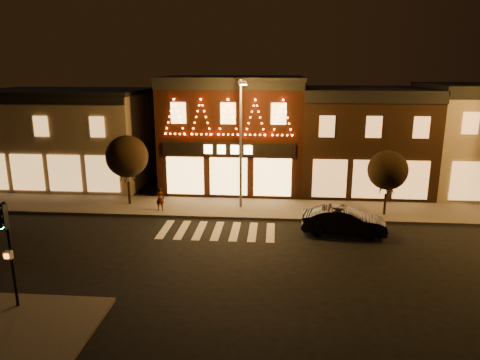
# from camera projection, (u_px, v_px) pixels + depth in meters

# --- Properties ---
(ground) EXTENTS (120.00, 120.00, 0.00)m
(ground) POSITION_uv_depth(u_px,v_px,m) (206.00, 261.00, 21.21)
(ground) COLOR black
(ground) RESTS_ON ground
(sidewalk_far) EXTENTS (44.00, 4.00, 0.15)m
(sidewalk_far) POSITION_uv_depth(u_px,v_px,m) (256.00, 209.00, 28.75)
(sidewalk_far) COLOR #47423D
(sidewalk_far) RESTS_ON ground
(building_left) EXTENTS (12.20, 8.28, 7.30)m
(building_left) POSITION_uv_depth(u_px,v_px,m) (69.00, 137.00, 34.84)
(building_left) COLOR #736A52
(building_left) RESTS_ON ground
(building_pulp) EXTENTS (10.20, 8.34, 8.30)m
(building_pulp) POSITION_uv_depth(u_px,v_px,m) (234.00, 132.00, 33.66)
(building_pulp) COLOR #33140B
(building_pulp) RESTS_ON ground
(building_right_a) EXTENTS (9.20, 8.28, 7.50)m
(building_right_a) POSITION_uv_depth(u_px,v_px,m) (361.00, 139.00, 33.02)
(building_right_a) COLOR black
(building_right_a) RESTS_ON ground
(traffic_signal_near) EXTENTS (0.29, 0.43, 4.15)m
(traffic_signal_near) POSITION_uv_depth(u_px,v_px,m) (6.00, 235.00, 16.11)
(traffic_signal_near) COLOR black
(traffic_signal_near) RESTS_ON sidewalk_near
(streetlamp_mid) EXTENTS (0.63, 1.86, 8.11)m
(streetlamp_mid) POSITION_uv_depth(u_px,v_px,m) (241.00, 135.00, 27.43)
(streetlamp_mid) COLOR #59595E
(streetlamp_mid) RESTS_ON sidewalk_far
(tree_left) EXTENTS (2.73, 2.73, 4.56)m
(tree_left) POSITION_uv_depth(u_px,v_px,m) (127.00, 156.00, 28.77)
(tree_left) COLOR black
(tree_left) RESTS_ON sidewalk_far
(tree_right) EXTENTS (2.39, 2.39, 3.99)m
(tree_right) POSITION_uv_depth(u_px,v_px,m) (388.00, 170.00, 26.73)
(tree_right) COLOR black
(tree_right) RESTS_ON sidewalk_far
(dark_sedan) EXTENTS (4.70, 2.03, 1.51)m
(dark_sedan) POSITION_uv_depth(u_px,v_px,m) (344.00, 221.00, 24.43)
(dark_sedan) COLOR black
(dark_sedan) RESTS_ON ground
(pedestrian) EXTENTS (0.58, 0.41, 1.52)m
(pedestrian) POSITION_uv_depth(u_px,v_px,m) (160.00, 199.00, 28.03)
(pedestrian) COLOR gray
(pedestrian) RESTS_ON sidewalk_far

